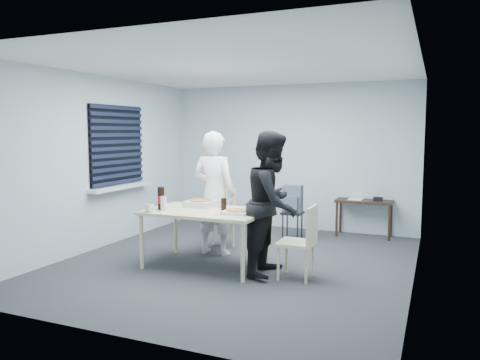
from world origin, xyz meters
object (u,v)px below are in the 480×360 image
at_px(backpack, 292,199).
at_px(stool, 292,218).
at_px(chair_right, 303,237).
at_px(mug_a, 149,208).
at_px(dining_table, 205,215).
at_px(soda_bottle, 161,199).
at_px(person_black, 272,203).
at_px(side_table, 364,205).
at_px(mug_b, 220,204).
at_px(chair_far, 221,214).
at_px(person_white, 214,193).

bearing_deg(backpack, stool, 75.65).
relative_size(chair_right, stool, 1.94).
bearing_deg(mug_a, dining_table, 32.50).
bearing_deg(chair_right, soda_bottle, -175.43).
height_order(person_black, side_table, person_black).
xyz_separation_m(chair_right, person_black, (-0.42, 0.07, 0.37)).
relative_size(person_black, mug_b, 17.70).
xyz_separation_m(chair_right, side_table, (0.34, 2.61, 0.03)).
xyz_separation_m(chair_right, mug_b, (-1.24, 0.30, 0.28)).
bearing_deg(person_black, side_table, -16.62).
distance_m(chair_far, backpack, 1.25).
bearing_deg(chair_far, mug_b, -65.57).
distance_m(person_black, mug_b, 0.86).
distance_m(person_black, side_table, 2.67).
bearing_deg(person_white, stool, -121.22).
relative_size(side_table, backpack, 2.12).
bearing_deg(stool, person_black, -81.17).
bearing_deg(chair_right, person_white, 156.89).
height_order(stool, soda_bottle, soda_bottle).
height_order(stool, backpack, backpack).
distance_m(chair_right, side_table, 2.64).
bearing_deg(stool, soda_bottle, -119.40).
relative_size(chair_right, side_table, 0.96).
xyz_separation_m(person_white, soda_bottle, (-0.39, -0.79, 0.01)).
bearing_deg(chair_far, backpack, 45.15).
xyz_separation_m(chair_far, backpack, (0.87, 0.88, 0.16)).
distance_m(chair_right, stool, 2.07).
height_order(dining_table, mug_b, mug_b).
bearing_deg(side_table, soda_bottle, -128.81).
bearing_deg(dining_table, chair_far, 104.19).
height_order(chair_far, person_white, person_white).
bearing_deg(stool, chair_far, -134.42).
bearing_deg(mug_b, dining_table, -105.95).
distance_m(person_black, backpack, 1.88).
bearing_deg(chair_far, person_white, -78.04).
bearing_deg(side_table, person_black, -106.62).
relative_size(mug_a, mug_b, 1.23).
xyz_separation_m(chair_right, person_white, (-1.49, 0.64, 0.37)).
height_order(person_white, mug_b, person_white).
distance_m(stool, backpack, 0.32).
relative_size(backpack, soda_bottle, 1.45).
distance_m(stool, mug_a, 2.64).
bearing_deg(mug_a, person_white, 66.65).
distance_m(backpack, mug_b, 1.71).
xyz_separation_m(side_table, soda_bottle, (-2.22, -2.76, 0.35)).
bearing_deg(chair_far, stool, 45.58).
distance_m(person_white, mug_b, 0.43).
xyz_separation_m(person_white, mug_b, (0.25, -0.34, -0.09)).
height_order(stool, mug_a, mug_a).
relative_size(chair_far, mug_b, 8.90).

